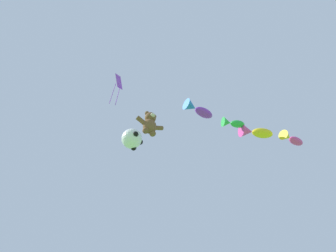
{
  "coord_description": "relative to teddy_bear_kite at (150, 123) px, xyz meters",
  "views": [
    {
      "loc": [
        -2.53,
        -1.9,
        1.12
      ],
      "look_at": [
        1.6,
        4.92,
        9.57
      ],
      "focal_mm": 24.0,
      "sensor_mm": 36.0,
      "label": 1
    }
  ],
  "objects": [
    {
      "name": "diamond_kite",
      "position": [
        -2.12,
        0.68,
        3.15
      ],
      "size": [
        0.87,
        0.92,
        3.0
      ],
      "color": "purple"
    },
    {
      "name": "fish_kite_goldfin",
      "position": [
        6.86,
        -1.64,
        1.47
      ],
      "size": [
        2.36,
        1.55,
        0.9
      ],
      "color": "yellow"
    },
    {
      "name": "soccer_ball_kite",
      "position": [
        -0.82,
        0.18,
        -1.41
      ],
      "size": [
        1.11,
        1.1,
        1.02
      ],
      "color": "white"
    },
    {
      "name": "teddy_bear_kite",
      "position": [
        0.0,
        0.0,
        0.0
      ],
      "size": [
        1.66,
        0.73,
        1.69
      ],
      "color": "brown"
    },
    {
      "name": "fish_kite_violet",
      "position": [
        2.53,
        -1.18,
        1.57
      ],
      "size": [
        1.96,
        0.76,
        0.75
      ],
      "color": "purple"
    },
    {
      "name": "fish_kite_magenta",
      "position": [
        9.15,
        -2.61,
        1.21
      ],
      "size": [
        1.83,
        0.72,
        0.7
      ],
      "color": "#E53F9E"
    },
    {
      "name": "fish_kite_emerald",
      "position": [
        5.2,
        -1.36,
        1.68
      ],
      "size": [
        1.59,
        1.07,
        0.66
      ],
      "color": "green"
    }
  ]
}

